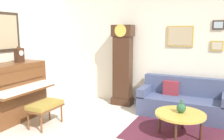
# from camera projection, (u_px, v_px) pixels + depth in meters

# --- Properties ---
(wall_back) EXTENTS (5.30, 0.13, 2.80)m
(wall_back) POSITION_uv_depth(u_px,v_px,m) (149.00, 50.00, 5.92)
(wall_back) COLOR silver
(wall_back) RESTS_ON ground_plane
(area_rug) EXTENTS (2.10, 1.50, 0.01)m
(area_rug) POSITION_uv_depth(u_px,v_px,m) (184.00, 133.00, 4.40)
(area_rug) COLOR #4C1E2D
(area_rug) RESTS_ON ground_plane
(piano) EXTENTS (0.87, 1.44, 1.21)m
(piano) POSITION_uv_depth(u_px,v_px,m) (12.00, 92.00, 4.95)
(piano) COLOR brown
(piano) RESTS_ON ground_plane
(piano_bench) EXTENTS (0.42, 0.70, 0.48)m
(piano_bench) POSITION_uv_depth(u_px,v_px,m) (45.00, 106.00, 4.66)
(piano_bench) COLOR brown
(piano_bench) RESTS_ON ground_plane
(grandfather_clock) EXTENTS (0.52, 0.34, 2.03)m
(grandfather_clock) POSITION_uv_depth(u_px,v_px,m) (123.00, 67.00, 5.97)
(grandfather_clock) COLOR #3D2316
(grandfather_clock) RESTS_ON ground_plane
(couch) EXTENTS (1.90, 0.80, 0.84)m
(couch) POSITION_uv_depth(u_px,v_px,m) (183.00, 102.00, 5.27)
(couch) COLOR #424C70
(couch) RESTS_ON ground_plane
(coffee_table) EXTENTS (0.88, 0.88, 0.44)m
(coffee_table) POSITION_uv_depth(u_px,v_px,m) (180.00, 115.00, 4.19)
(coffee_table) COLOR gold
(coffee_table) RESTS_ON ground_plane
(mantel_clock) EXTENTS (0.13, 0.18, 0.38)m
(mantel_clock) POSITION_uv_depth(u_px,v_px,m) (19.00, 54.00, 5.03)
(mantel_clock) COLOR #3D2316
(mantel_clock) RESTS_ON piano
(green_jug) EXTENTS (0.17, 0.17, 0.24)m
(green_jug) POSITION_uv_depth(u_px,v_px,m) (181.00, 108.00, 4.18)
(green_jug) COLOR #234C33
(green_jug) RESTS_ON coffee_table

